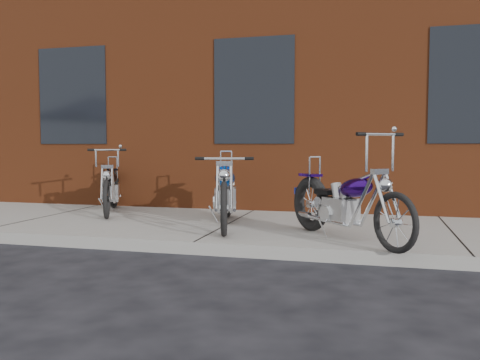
# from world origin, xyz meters

# --- Properties ---
(ground) EXTENTS (120.00, 120.00, 0.00)m
(ground) POSITION_xyz_m (0.00, 0.00, 0.00)
(ground) COLOR black
(ground) RESTS_ON ground
(sidewalk) EXTENTS (22.00, 3.00, 0.15)m
(sidewalk) POSITION_xyz_m (0.00, 1.50, 0.07)
(sidewalk) COLOR #A09E9A
(sidewalk) RESTS_ON ground
(building_brick) EXTENTS (22.00, 10.00, 8.00)m
(building_brick) POSITION_xyz_m (0.00, 8.00, 4.00)
(building_brick) COLOR maroon
(building_brick) RESTS_ON ground
(chopper_purple) EXTENTS (1.54, 1.77, 1.26)m
(chopper_purple) POSITION_xyz_m (1.68, 0.60, 0.55)
(chopper_purple) COLOR black
(chopper_purple) RESTS_ON sidewalk
(chopper_blue) EXTENTS (0.83, 2.31, 1.03)m
(chopper_blue) POSITION_xyz_m (-0.00, 1.32, 0.58)
(chopper_blue) COLOR black
(chopper_blue) RESTS_ON sidewalk
(chopper_third) EXTENTS (0.98, 1.95, 1.07)m
(chopper_third) POSITION_xyz_m (-2.26, 2.14, 0.53)
(chopper_third) COLOR black
(chopper_third) RESTS_ON sidewalk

